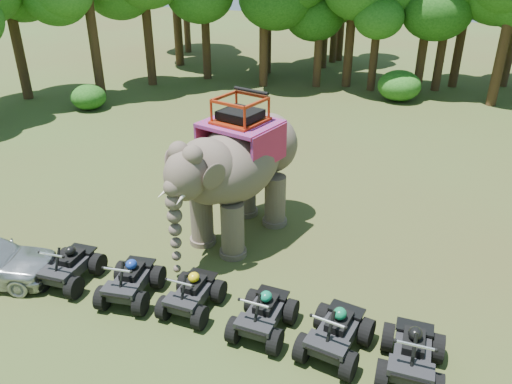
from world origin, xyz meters
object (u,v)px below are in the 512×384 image
(atv_4, at_px, (336,328))
(atv_5, at_px, (413,349))
(atv_1, at_px, (130,276))
(atv_0, at_px, (68,262))
(elephant, at_px, (239,168))
(atv_3, at_px, (264,309))
(atv_2, at_px, (192,289))

(atv_4, relative_size, atv_5, 1.00)
(atv_1, bearing_deg, atv_0, 172.19)
(elephant, xyz_separation_m, atv_3, (2.32, -3.95, -1.62))
(atv_0, distance_m, atv_1, 1.94)
(atv_2, bearing_deg, elephant, 94.71)
(atv_1, xyz_separation_m, atv_3, (3.67, 0.08, -0.01))
(atv_0, distance_m, atv_2, 3.65)
(atv_2, height_order, atv_4, atv_4)
(atv_1, bearing_deg, atv_4, -8.65)
(atv_2, xyz_separation_m, atv_5, (5.37, -0.14, 0.06))
(elephant, bearing_deg, atv_4, -30.79)
(atv_1, height_order, atv_5, atv_5)
(elephant, height_order, atv_4, elephant)
(atv_0, bearing_deg, atv_5, -4.00)
(atv_3, relative_size, atv_5, 0.94)
(elephant, height_order, atv_1, elephant)
(elephant, bearing_deg, atv_0, -115.31)
(atv_3, relative_size, atv_4, 0.95)
(atv_2, relative_size, atv_3, 0.96)
(atv_2, bearing_deg, atv_1, -175.20)
(atv_1, xyz_separation_m, atv_5, (7.08, 0.02, 0.03))
(atv_0, relative_size, atv_3, 0.99)
(atv_1, height_order, atv_3, atv_1)
(atv_2, height_order, atv_3, atv_3)
(atv_0, height_order, atv_2, atv_0)
(atv_4, bearing_deg, atv_1, -171.80)
(atv_3, height_order, atv_4, atv_4)
(elephant, relative_size, atv_3, 3.11)
(atv_5, bearing_deg, atv_3, 176.56)
(atv_1, distance_m, atv_2, 1.72)
(elephant, relative_size, atv_5, 2.94)
(elephant, xyz_separation_m, atv_2, (0.36, -3.87, -1.64))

